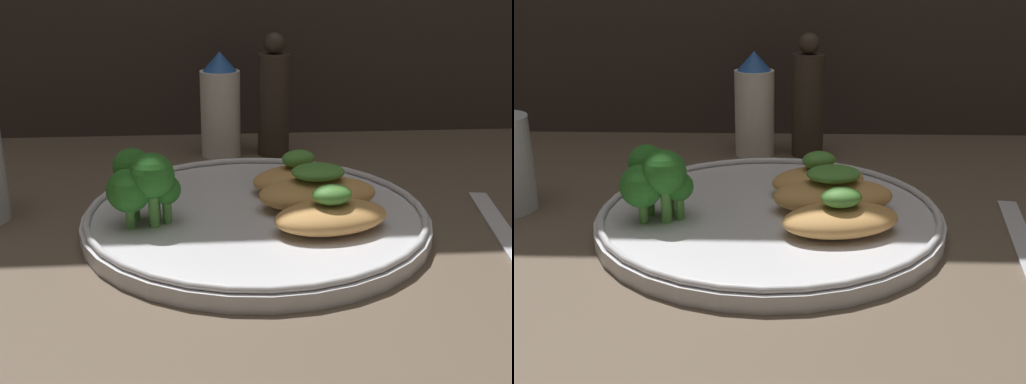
# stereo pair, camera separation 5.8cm
# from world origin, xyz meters

# --- Properties ---
(ground_plane) EXTENTS (1.80, 1.80, 0.01)m
(ground_plane) POSITION_xyz_m (0.00, 0.00, -0.01)
(ground_plane) COLOR brown
(plate) EXTENTS (0.32, 0.32, 0.02)m
(plate) POSITION_xyz_m (0.00, 0.00, 0.01)
(plate) COLOR silver
(plate) RESTS_ON ground_plane
(grilled_meat_front) EXTENTS (0.11, 0.08, 0.04)m
(grilled_meat_front) POSITION_xyz_m (0.06, -0.05, 0.03)
(grilled_meat_front) COLOR tan
(grilled_meat_front) RESTS_ON plate
(grilled_meat_middle) EXTENTS (0.12, 0.07, 0.04)m
(grilled_meat_middle) POSITION_xyz_m (0.06, 0.01, 0.03)
(grilled_meat_middle) COLOR tan
(grilled_meat_middle) RESTS_ON plate
(grilled_meat_back) EXTENTS (0.11, 0.09, 0.04)m
(grilled_meat_back) POSITION_xyz_m (0.05, 0.06, 0.03)
(grilled_meat_back) COLOR tan
(grilled_meat_back) RESTS_ON plate
(broccoli_bunch) EXTENTS (0.06, 0.06, 0.07)m
(broccoli_bunch) POSITION_xyz_m (-0.10, -0.02, 0.05)
(broccoli_bunch) COLOR #569942
(broccoli_bunch) RESTS_ON plate
(sauce_bottle) EXTENTS (0.05, 0.05, 0.13)m
(sauce_bottle) POSITION_xyz_m (-0.03, 0.23, 0.06)
(sauce_bottle) COLOR white
(sauce_bottle) RESTS_ON ground_plane
(pepper_grinder) EXTENTS (0.04, 0.04, 0.15)m
(pepper_grinder) POSITION_xyz_m (0.04, 0.23, 0.07)
(pepper_grinder) COLOR #382D23
(pepper_grinder) RESTS_ON ground_plane
(fork) EXTENTS (0.05, 0.17, 0.01)m
(fork) POSITION_xyz_m (0.22, -0.02, 0.00)
(fork) COLOR silver
(fork) RESTS_ON ground_plane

